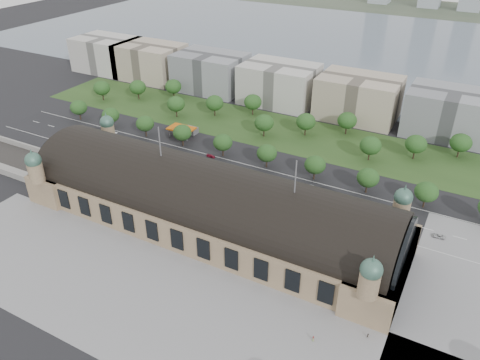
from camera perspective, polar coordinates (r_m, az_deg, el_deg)
The scene contains 54 objects.
ground at distance 184.51m, azimuth -3.93°, elevation -5.46°, with size 900.00×900.00×0.00m, color black.
station at distance 178.66m, azimuth -4.05°, elevation -2.79°, with size 150.00×48.40×44.30m.
track_cutting at distance 251.89m, azimuth -26.01°, elevation 2.00°, with size 70.00×24.00×3.10m.
plaza_south at distance 153.19m, azimuth -9.63°, elevation -15.03°, with size 190.00×48.00×0.12m, color gray.
road_slab at distance 220.55m, azimuth -3.15°, elevation 1.13°, with size 260.00×26.00×0.10m, color black.
grass_belt at distance 261.87m, azimuth 4.07°, elevation 6.10°, with size 300.00×45.00×0.10m, color #28461C.
petrol_station at distance 256.30m, azimuth -6.52°, elevation 6.13°, with size 14.00×13.00×5.05m.
lake at distance 444.07m, azimuth 17.55°, elevation 15.17°, with size 700.00×320.00×0.08m, color slate.
far_shore at distance 637.41m, azimuth 21.84°, elevation 18.85°, with size 700.00×120.00×0.14m, color #44513D.
office_0 at distance 373.06m, azimuth -15.88°, elevation 14.55°, with size 45.00×32.00×24.00m, color beige.
office_1 at distance 347.31m, azimuth -10.89°, elevation 14.00°, with size 45.00×32.00×24.00m, color #B6A68F.
office_2 at distance 319.29m, azimuth -3.62°, elevation 13.01°, with size 45.00×32.00×24.00m, color gray.
office_3 at distance 297.09m, azimuth 4.79°, elevation 11.60°, with size 45.00×32.00×24.00m, color beige.
office_4 at distance 282.10m, azimuth 14.22°, elevation 9.71°, with size 45.00×32.00×24.00m, color #B6A68F.
office_5 at distance 275.50m, azimuth 24.26°, elevation 7.39°, with size 45.00×32.00×24.00m, color gray.
tree_row_0 at distance 287.32m, azimuth -19.08°, elevation 8.36°, with size 9.60×9.60×11.52m.
tree_row_1 at distance 271.01m, azimuth -15.51°, elevation 7.62°, with size 9.60×9.60×11.52m.
tree_row_2 at distance 255.90m, azimuth -11.51°, elevation 6.76°, with size 9.60×9.60×11.52m.
tree_row_3 at distance 242.24m, azimuth -7.05°, elevation 5.75°, with size 9.60×9.60×11.52m.
tree_row_4 at distance 230.27m, azimuth -2.12°, elevation 4.59°, with size 9.60×9.60×11.52m.
tree_row_5 at distance 220.27m, azimuth 3.29°, elevation 3.28°, with size 9.60×9.60×11.52m.
tree_row_6 at distance 212.53m, azimuth 9.14°, elevation 1.83°, with size 9.60×9.60×11.52m.
tree_row_7 at distance 207.29m, azimuth 15.34°, elevation 0.27°, with size 9.60×9.60×11.52m.
tree_row_8 at distance 204.75m, azimuth 21.78°, elevation -1.36°, with size 9.60×9.60×11.52m.
tree_belt_0 at distance 313.26m, azimuth -16.50°, elevation 10.70°, with size 10.40×10.40×12.48m.
tree_belt_1 at distance 309.15m, azimuth -12.37°, elevation 10.99°, with size 10.40×10.40×12.48m.
tree_belt_2 at distance 306.63m, azimuth -8.14°, elevation 11.23°, with size 10.40×10.40×12.48m.
tree_belt_3 at distance 277.91m, azimuth -7.81°, elevation 9.18°, with size 10.40×10.40×12.48m.
tree_belt_4 at distance 277.20m, azimuth -3.12°, elevation 9.37°, with size 10.40×10.40×12.48m.
tree_belt_5 at distance 278.31m, azimuth 1.57°, elevation 9.49°, with size 10.40×10.40×12.48m.
tree_belt_6 at distance 250.67m, azimuth 2.96°, elevation 6.99°, with size 10.40×10.40×12.48m.
tree_belt_7 at distance 254.18m, azimuth 8.03°, elevation 7.07°, with size 10.40×10.40×12.48m.
tree_belt_8 at distance 259.60m, azimuth 12.94°, elevation 7.09°, with size 10.40×10.40×12.48m.
tree_belt_9 at distance 234.37m, azimuth 15.62°, elevation 4.08°, with size 10.40×10.40×12.48m.
tree_belt_10 at distance 242.63m, azimuth 20.66°, elevation 4.12°, with size 10.40×10.40×12.48m.
tree_belt_11 at distance 252.63m, azimuth 25.33°, elevation 4.13°, with size 10.40×10.40×12.48m.
traffic_car_0 at distance 263.39m, azimuth -18.41°, elevation 4.84°, with size 1.50×3.72×1.27m, color white.
traffic_car_2 at distance 250.27m, azimuth -14.25°, elevation 4.17°, with size 2.71×5.87×1.63m, color black.
traffic_car_3 at distance 232.37m, azimuth -3.57°, elevation 2.93°, with size 1.79×4.41×1.28m, color maroon.
traffic_car_4 at distance 202.94m, azimuth 4.51°, elevation -1.52°, with size 1.80×4.48×1.53m, color #191D48.
traffic_car_5 at distance 208.22m, azimuth 8.80°, elevation -0.90°, with size 1.70×4.89×1.61m, color slate.
traffic_car_6 at distance 192.33m, azimuth 23.03°, elevation -6.31°, with size 2.18×4.73×1.31m, color #BCBCBE.
parked_car_0 at distance 229.32m, azimuth -13.55°, elevation 1.68°, with size 1.42×4.08×1.35m, color black.
parked_car_1 at distance 226.60m, azimuth -12.79°, elevation 1.41°, with size 2.17×4.72×1.31m, color maroon.
parked_car_2 at distance 238.56m, azimuth -15.45°, elevation 2.63°, with size 2.28×5.62×1.63m, color #1B2B4D.
parked_car_3 at distance 219.06m, azimuth -10.19°, elevation 0.65°, with size 1.75×4.35×1.48m, color #4F5256.
parked_car_4 at distance 228.86m, azimuth -12.06°, elevation 1.83°, with size 1.56×4.47×1.47m, color silver.
parked_car_5 at distance 219.14m, azimuth -10.21°, elevation 0.64°, with size 2.22×4.81×1.34m, color #9C9EA5.
parked_car_6 at distance 218.99m, azimuth -8.54°, elevation 0.82°, with size 2.28×5.61×1.63m, color black.
bus_west at distance 204.61m, azimuth -0.98°, elevation -0.82°, with size 2.83×12.11×3.37m, color red.
bus_mid at distance 200.38m, azimuth 1.71°, elevation -1.62°, with size 2.62×11.21×3.12m, color beige.
bus_east at distance 196.26m, azimuth 9.02°, elevation -2.81°, with size 2.56×10.95×3.05m, color silver.
pedestrian_0 at distance 143.19m, azimuth 8.91°, elevation -18.59°, with size 0.90×0.52×1.84m, color gray.
pedestrian_2 at distance 147.33m, azimuth 15.33°, elevation -17.83°, with size 0.75×0.43×1.54m, color gray.
Camera 1 is at (81.81, -124.74, 108.58)m, focal length 35.00 mm.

